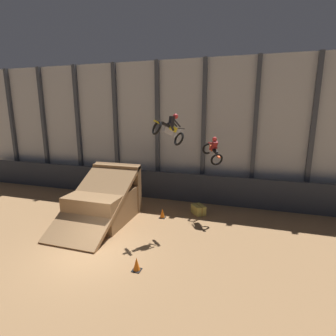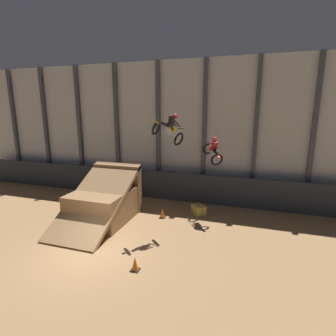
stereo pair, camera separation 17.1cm
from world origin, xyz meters
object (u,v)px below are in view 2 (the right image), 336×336
at_px(rider_bike_left_air, 169,129).
at_px(traffic_cone_near_ramp, 135,264).
at_px(traffic_cone_arena_edge, 162,213).
at_px(hay_bale_trackside, 199,210).
at_px(dirt_ramp, 106,201).
at_px(rider_bike_right_air, 213,151).

height_order(rider_bike_left_air, traffic_cone_near_ramp, rider_bike_left_air).
bearing_deg(traffic_cone_arena_edge, hay_bale_trackside, 32.36).
distance_m(dirt_ramp, rider_bike_right_air, 6.99).
distance_m(dirt_ramp, traffic_cone_near_ramp, 5.83).
relative_size(dirt_ramp, rider_bike_left_air, 3.23).
distance_m(traffic_cone_arena_edge, hay_bale_trackside, 2.31).
bearing_deg(traffic_cone_near_ramp, dirt_ramp, 132.21).
distance_m(dirt_ramp, traffic_cone_arena_edge, 3.45).
relative_size(dirt_ramp, hay_bale_trackside, 5.15).
bearing_deg(traffic_cone_arena_edge, rider_bike_right_air, 25.67).
xyz_separation_m(dirt_ramp, traffic_cone_near_ramp, (3.88, -4.28, -0.77)).
xyz_separation_m(dirt_ramp, traffic_cone_arena_edge, (3.19, 1.03, -0.77)).
height_order(dirt_ramp, hay_bale_trackside, dirt_ramp).
distance_m(rider_bike_left_air, hay_bale_trackside, 5.82).
bearing_deg(rider_bike_right_air, hay_bale_trackside, 153.66).
relative_size(rider_bike_right_air, traffic_cone_near_ramp, 3.12).
height_order(rider_bike_left_air, hay_bale_trackside, rider_bike_left_air).
bearing_deg(rider_bike_left_air, traffic_cone_near_ramp, -48.63).
bearing_deg(hay_bale_trackside, traffic_cone_near_ramp, -100.88).
bearing_deg(hay_bale_trackside, dirt_ramp, -156.22).
xyz_separation_m(rider_bike_right_air, traffic_cone_near_ramp, (-2.01, -6.61, -3.73)).
relative_size(traffic_cone_arena_edge, hay_bale_trackside, 0.54).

